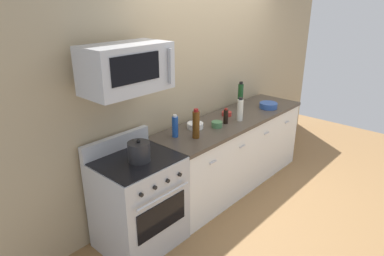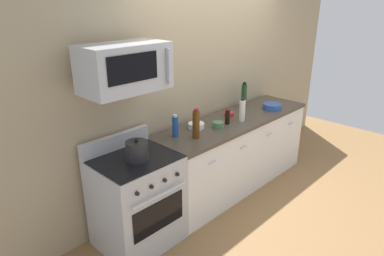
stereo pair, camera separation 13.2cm
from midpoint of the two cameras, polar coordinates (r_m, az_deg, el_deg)
ground_plane at (r=4.59m, az=7.63°, el=-9.26°), size 6.48×6.48×0.00m
back_wall at (r=4.32m, az=4.12°, el=8.28°), size 5.40×0.10×2.70m
counter_unit at (r=4.38m, az=7.93°, el=-4.06°), size 2.31×0.66×0.92m
range_oven at (r=3.41m, az=-8.05°, el=-11.82°), size 0.76×0.69×1.07m
microwave at (r=2.95m, az=-9.87°, el=9.90°), size 0.74×0.44×0.40m
bottle_soda_blue at (r=3.58m, az=-1.76°, el=0.30°), size 0.07×0.07×0.24m
bottle_wine_green at (r=4.56m, az=9.47°, el=5.29°), size 0.07×0.07×0.35m
bottle_soy_sauce_dark at (r=3.98m, az=6.88°, el=1.86°), size 0.06×0.06×0.18m
bottle_vinegar_white at (r=4.08m, az=9.29°, el=2.93°), size 0.07×0.07×0.28m
bottle_wine_amber at (r=3.54m, az=1.75°, el=0.61°), size 0.07×0.07×0.32m
bowl_green_glaze at (r=3.87m, az=5.34°, el=0.56°), size 0.12×0.12×0.07m
bowl_blue_mixing at (r=4.63m, az=14.01°, el=3.55°), size 0.24×0.24×0.07m
bowl_white_ceramic at (r=3.84m, az=1.69°, el=0.43°), size 0.18×0.18×0.06m
bowl_red_small at (r=4.26m, az=7.09°, el=2.32°), size 0.12×0.12×0.05m
stockpot at (r=3.11m, az=-7.95°, el=-3.79°), size 0.20×0.20×0.21m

